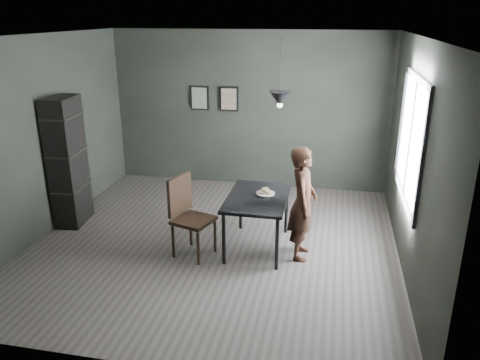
% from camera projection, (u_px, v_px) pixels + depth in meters
% --- Properties ---
extents(ground, '(5.00, 5.00, 0.00)m').
position_uv_depth(ground, '(215.00, 243.00, 6.60)').
color(ground, '#36312E').
rests_on(ground, ground).
extents(back_wall, '(5.00, 0.10, 2.80)m').
position_uv_depth(back_wall, '(248.00, 110.00, 8.44)').
color(back_wall, black).
rests_on(back_wall, ground).
extents(ceiling, '(5.00, 5.00, 0.02)m').
position_uv_depth(ceiling, '(211.00, 36.00, 5.66)').
color(ceiling, silver).
rests_on(ceiling, ground).
extents(window_assembly, '(0.04, 1.96, 1.56)m').
position_uv_depth(window_assembly, '(410.00, 138.00, 5.78)').
color(window_assembly, white).
rests_on(window_assembly, ground).
extents(cafe_table, '(0.80, 1.20, 0.75)m').
position_uv_depth(cafe_table, '(257.00, 202.00, 6.26)').
color(cafe_table, black).
rests_on(cafe_table, ground).
extents(white_plate, '(0.23, 0.23, 0.01)m').
position_uv_depth(white_plate, '(265.00, 194.00, 6.31)').
color(white_plate, white).
rests_on(white_plate, cafe_table).
extents(donut_pile, '(0.20, 0.15, 0.08)m').
position_uv_depth(donut_pile, '(265.00, 191.00, 6.30)').
color(donut_pile, '#F4E9BD').
rests_on(donut_pile, white_plate).
extents(woman, '(0.37, 0.55, 1.51)m').
position_uv_depth(woman, '(303.00, 203.00, 6.01)').
color(woman, black).
rests_on(woman, ground).
extents(wood_chair, '(0.59, 0.59, 1.08)m').
position_uv_depth(wood_chair, '(187.00, 211.00, 6.13)').
color(wood_chair, black).
rests_on(wood_chair, ground).
extents(shelf_unit, '(0.44, 0.68, 1.94)m').
position_uv_depth(shelf_unit, '(68.00, 162.00, 6.96)').
color(shelf_unit, black).
rests_on(shelf_unit, ground).
extents(pendant_lamp, '(0.28, 0.28, 0.86)m').
position_uv_depth(pendant_lamp, '(280.00, 99.00, 5.84)').
color(pendant_lamp, black).
rests_on(pendant_lamp, ground).
extents(framed_print_left, '(0.34, 0.04, 0.44)m').
position_uv_depth(framed_print_left, '(200.00, 98.00, 8.51)').
color(framed_print_left, black).
rests_on(framed_print_left, ground).
extents(framed_print_right, '(0.34, 0.04, 0.44)m').
position_uv_depth(framed_print_right, '(229.00, 99.00, 8.40)').
color(framed_print_right, black).
rests_on(framed_print_right, ground).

